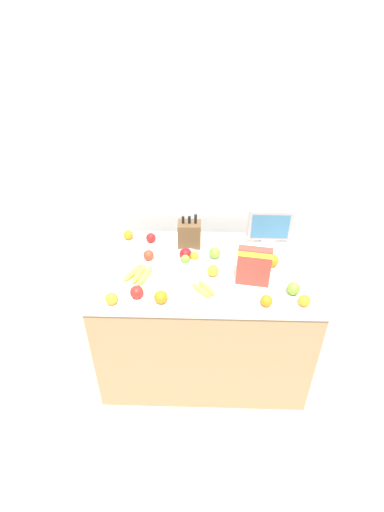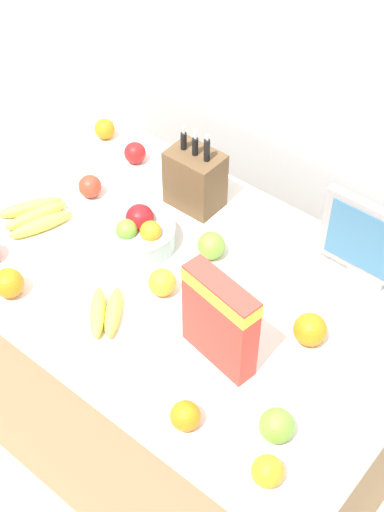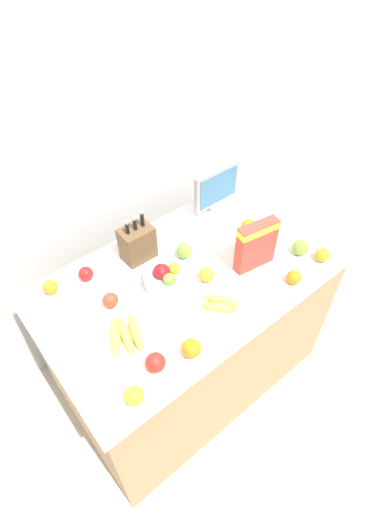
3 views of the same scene
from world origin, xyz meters
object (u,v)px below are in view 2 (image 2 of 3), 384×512
at_px(small_monitor, 374,245).
at_px(orange_front_right, 185,416).
at_px(knife_block, 195,179).
at_px(cereal_box, 220,318).
at_px(banana_bunch_left, 36,216).
at_px(orange_front_center, 9,283).
at_px(fruit_bowl, 139,233).
at_px(orange_near_bowl, 162,282).
at_px(apple_leftmost, 277,425).
at_px(orange_front_left, 310,329).
at_px(apple_near_bananas, 135,153).
at_px(apple_middle, 90,186).
at_px(orange_by_cereal, 105,129).
at_px(apple_front, 211,246).
at_px(orange_mid_left, 267,471).
at_px(banana_bunch_right, 105,312).

height_order(small_monitor, orange_front_right, small_monitor).
distance_m(knife_block, cereal_box, 0.57).
xyz_separation_m(cereal_box, banana_bunch_left, (-0.71, 0.04, -0.12)).
relative_size(knife_block, orange_front_center, 3.37).
relative_size(fruit_bowl, orange_near_bowl, 2.70).
relative_size(apple_leftmost, orange_front_left, 0.95).
relative_size(apple_near_bananas, apple_middle, 0.99).
bearing_deg(banana_bunch_left, small_monitor, 25.14).
distance_m(banana_bunch_left, orange_front_right, 0.81).
height_order(cereal_box, apple_near_bananas, cereal_box).
bearing_deg(fruit_bowl, orange_by_cereal, 145.20).
xyz_separation_m(cereal_box, fruit_bowl, (-0.41, 0.16, -0.10)).
height_order(cereal_box, apple_front, cereal_box).
xyz_separation_m(orange_near_bowl, orange_mid_left, (0.52, -0.26, -0.00)).
xyz_separation_m(small_monitor, orange_mid_left, (0.13, -0.64, -0.10)).
xyz_separation_m(knife_block, fruit_bowl, (-0.01, -0.24, -0.05)).
xyz_separation_m(cereal_box, orange_near_bowl, (-0.24, 0.07, -0.11)).
bearing_deg(orange_front_right, cereal_box, 107.28).
bearing_deg(orange_front_left, orange_by_cereal, 163.91).
distance_m(apple_leftmost, orange_near_bowl, 0.50).
distance_m(orange_front_center, orange_front_left, 0.78).
distance_m(fruit_bowl, orange_near_bowl, 0.19).
bearing_deg(apple_leftmost, apple_middle, 160.64).
bearing_deg(orange_front_center, orange_front_right, -0.77).
height_order(banana_bunch_right, orange_by_cereal, orange_by_cereal).
height_order(banana_bunch_left, orange_near_bowl, orange_near_bowl).
bearing_deg(fruit_bowl, orange_near_bowl, -29.52).
bearing_deg(orange_near_bowl, small_monitor, 43.76).
distance_m(knife_block, orange_front_center, 0.61).
relative_size(apple_middle, orange_by_cereal, 1.03).
distance_m(apple_middle, orange_mid_left, 1.04).
bearing_deg(small_monitor, knife_block, -175.15).
bearing_deg(apple_near_bananas, small_monitor, 0.93).
distance_m(fruit_bowl, orange_front_right, 0.59).
xyz_separation_m(knife_block, apple_near_bananas, (-0.27, 0.03, -0.06)).
relative_size(apple_near_bananas, orange_front_center, 0.87).
distance_m(apple_leftmost, orange_front_left, 0.29).
distance_m(banana_bunch_left, apple_front, 0.53).
distance_m(apple_front, orange_front_right, 0.54).
bearing_deg(orange_front_left, cereal_box, -128.80).
height_order(fruit_bowl, banana_bunch_right, fruit_bowl).
height_order(apple_near_bananas, orange_near_bowl, orange_near_bowl).
distance_m(small_monitor, orange_front_left, 0.28).
distance_m(small_monitor, banana_bunch_right, 0.71).
distance_m(banana_bunch_left, apple_leftmost, 0.95).
distance_m(small_monitor, fruit_bowl, 0.63).
height_order(cereal_box, orange_front_right, cereal_box).
height_order(fruit_bowl, apple_middle, fruit_bowl).
bearing_deg(fruit_bowl, cereal_box, -21.69).
bearing_deg(fruit_bowl, apple_middle, 166.50).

